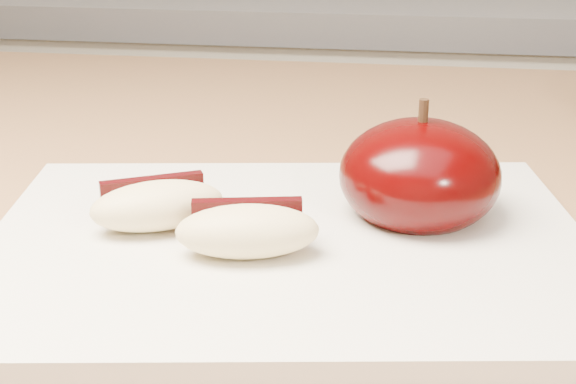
# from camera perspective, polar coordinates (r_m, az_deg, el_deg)

# --- Properties ---
(back_cabinet) EXTENTS (2.40, 0.62, 0.94)m
(back_cabinet) POSITION_cam_1_polar(r_m,az_deg,el_deg) (1.37, 5.62, -5.19)
(back_cabinet) COLOR silver
(back_cabinet) RESTS_ON ground
(cutting_board) EXTENTS (0.34, 0.27, 0.01)m
(cutting_board) POSITION_cam_1_polar(r_m,az_deg,el_deg) (0.42, -0.00, -3.99)
(cutting_board) COLOR silver
(cutting_board) RESTS_ON island_counter
(apple_half) EXTENTS (0.11, 0.11, 0.07)m
(apple_half) POSITION_cam_1_polar(r_m,az_deg,el_deg) (0.44, 9.32, 1.17)
(apple_half) COLOR black
(apple_half) RESTS_ON cutting_board
(apple_wedge_a) EXTENTS (0.08, 0.06, 0.03)m
(apple_wedge_a) POSITION_cam_1_polar(r_m,az_deg,el_deg) (0.43, -9.30, -0.89)
(apple_wedge_a) COLOR beige
(apple_wedge_a) RESTS_ON cutting_board
(apple_wedge_b) EXTENTS (0.08, 0.05, 0.03)m
(apple_wedge_b) POSITION_cam_1_polar(r_m,az_deg,el_deg) (0.39, -2.90, -2.71)
(apple_wedge_b) COLOR beige
(apple_wedge_b) RESTS_ON cutting_board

